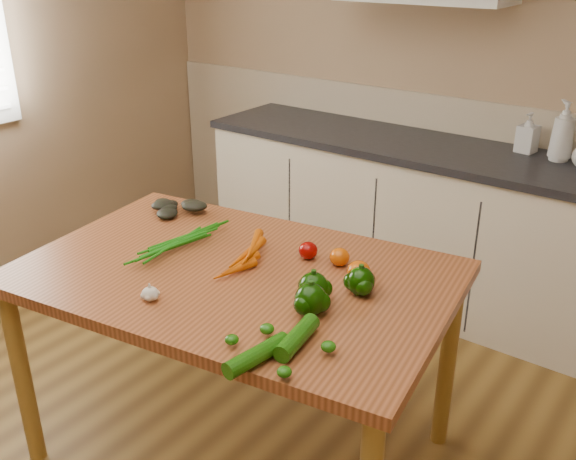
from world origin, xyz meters
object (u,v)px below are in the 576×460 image
Objects in this scene: pepper_b at (361,281)px; tomato_b at (340,257)px; soap_bottle_b at (528,133)px; pepper_a at (314,288)px; zucchini_b at (257,355)px; pepper_c at (311,299)px; table at (236,292)px; tomato_c at (359,271)px; zucchini_a at (297,337)px; soap_bottle_a at (563,131)px; tomato_a at (308,250)px; leafy_greens at (174,203)px; garlic_bulb at (150,294)px; carrot_bunch at (224,250)px.

pepper_b is 1.30× the size of tomato_b.
pepper_a is (-0.11, -1.76, -0.14)m from soap_bottle_b.
pepper_c is at bearing 95.37° from zucchini_b.
table is 0.42m from pepper_c.
pepper_b is 0.44× the size of zucchini_b.
pepper_a is (0.35, -0.01, 0.14)m from table.
table is 20.12× the size of tomato_c.
zucchini_a is (0.07, -0.17, -0.02)m from pepper_c.
tomato_c is at bearing 17.39° from table.
soap_bottle_a reaches higher than pepper_b.
pepper_b is at bearing -21.39° from tomato_a.
tomato_a is 0.98× the size of tomato_b.
table is 0.61m from leafy_greens.
tomato_b is at bearing 33.89° from table.
zucchini_b is at bearing -78.21° from tomato_b.
tomato_c is (0.48, 0.51, 0.01)m from garlic_bulb.
garlic_bulb reaches higher than table.
leafy_greens is at bearing 153.92° from zucchini_a.
pepper_b is at bearing -0.55° from carrot_bunch.
pepper_c is at bearing -62.40° from pepper_a.
tomato_c is at bearing -28.29° from tomato_b.
tomato_a is 0.67m from zucchini_b.
tomato_a is at bearing 170.34° from tomato_c.
zucchini_b is at bearing -33.00° from leafy_greens.
soap_bottle_a reaches higher than pepper_a.
tomato_b is 0.34× the size of zucchini_b.
garlic_bulb is (-0.54, -2.07, -0.17)m from soap_bottle_b.
garlic_bulb is at bearing -132.94° from tomato_c.
soap_bottle_b reaches higher than pepper_b.
tomato_b is (-0.07, 0.27, -0.02)m from pepper_a.
leafy_greens is at bearing 148.08° from table.
pepper_c is 1.44× the size of tomato_a.
zucchini_b is (-0.03, -0.50, -0.02)m from pepper_b.
soap_bottle_a is at bearing 76.28° from tomato_b.
soap_bottle_b is 1.99× the size of pepper_c.
carrot_bunch is 0.62m from zucchini_a.
leafy_greens reaches higher than pepper_a.
tomato_c is (-0.24, -1.51, -0.20)m from soap_bottle_a.
soap_bottle_b is at bearing 56.49° from leafy_greens.
garlic_bulb is 0.68× the size of tomato_c.
pepper_a reaches higher than tomato_b.
tomato_c reaches higher than tomato_b.
leafy_greens is 0.73m from garlic_bulb.
pepper_b is (0.99, -0.12, -0.01)m from leafy_greens.
pepper_b is at bearing -55.39° from tomato_c.
tomato_b is at bearing 10.16° from tomato_a.
pepper_c is (-0.25, -1.79, -0.18)m from soap_bottle_a.
garlic_bulb is 0.52m from pepper_c.
zucchini_a is at bearing -82.72° from tomato_c.
zucchini_b is at bearing -80.10° from pepper_a.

